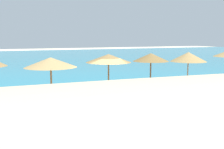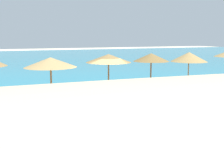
{
  "view_description": "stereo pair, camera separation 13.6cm",
  "coord_description": "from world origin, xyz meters",
  "px_view_note": "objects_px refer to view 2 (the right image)",
  "views": [
    {
      "loc": [
        -5.41,
        -11.87,
        3.64
      ],
      "look_at": [
        0.78,
        1.37,
        1.59
      ],
      "focal_mm": 41.89,
      "sensor_mm": 36.0,
      "label": 1
    },
    {
      "loc": [
        -5.29,
        -11.93,
        3.64
      ],
      "look_at": [
        0.78,
        1.37,
        1.59
      ],
      "focal_mm": 41.89,
      "sensor_mm": 36.0,
      "label": 2
    }
  ],
  "objects_px": {
    "beach_umbrella_3": "(109,58)",
    "beach_umbrella_5": "(189,57)",
    "beach_umbrella_4": "(151,57)",
    "lounge_chair_2": "(10,105)",
    "beach_umbrella_2": "(51,62)"
  },
  "relations": [
    {
      "from": "beach_umbrella_3",
      "to": "lounge_chair_2",
      "type": "height_order",
      "value": "beach_umbrella_3"
    },
    {
      "from": "beach_umbrella_5",
      "to": "lounge_chair_2",
      "type": "distance_m",
      "value": 11.59
    },
    {
      "from": "beach_umbrella_5",
      "to": "beach_umbrella_2",
      "type": "bearing_deg",
      "value": -178.14
    },
    {
      "from": "lounge_chair_2",
      "to": "beach_umbrella_5",
      "type": "bearing_deg",
      "value": -111.69
    },
    {
      "from": "beach_umbrella_5",
      "to": "lounge_chair_2",
      "type": "relative_size",
      "value": 1.92
    },
    {
      "from": "beach_umbrella_4",
      "to": "beach_umbrella_5",
      "type": "xyz_separation_m",
      "value": [
        3.2,
        0.31,
        -0.09
      ]
    },
    {
      "from": "beach_umbrella_3",
      "to": "beach_umbrella_5",
      "type": "bearing_deg",
      "value": 2.89
    },
    {
      "from": "beach_umbrella_3",
      "to": "lounge_chair_2",
      "type": "distance_m",
      "value": 5.75
    },
    {
      "from": "beach_umbrella_2",
      "to": "beach_umbrella_4",
      "type": "distance_m",
      "value": 6.11
    },
    {
      "from": "beach_umbrella_4",
      "to": "lounge_chair_2",
      "type": "height_order",
      "value": "beach_umbrella_4"
    },
    {
      "from": "beach_umbrella_4",
      "to": "lounge_chair_2",
      "type": "relative_size",
      "value": 1.93
    },
    {
      "from": "beach_umbrella_3",
      "to": "beach_umbrella_5",
      "type": "distance_m",
      "value": 6.05
    },
    {
      "from": "beach_umbrella_3",
      "to": "beach_umbrella_4",
      "type": "relative_size",
      "value": 1.01
    },
    {
      "from": "beach_umbrella_3",
      "to": "lounge_chair_2",
      "type": "xyz_separation_m",
      "value": [
        -5.36,
        -0.54,
        -1.99
      ]
    },
    {
      "from": "beach_umbrella_2",
      "to": "lounge_chair_2",
      "type": "xyz_separation_m",
      "value": [
        -2.1,
        -0.55,
        -1.89
      ]
    }
  ]
}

